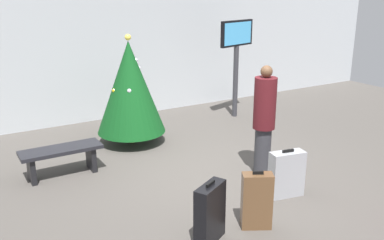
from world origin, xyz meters
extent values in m
plane|color=#514C47|center=(0.00, 0.00, 0.00)|extent=(16.00, 16.00, 0.00)
cube|color=#B7BCC1|center=(0.00, 4.09, 1.48)|extent=(16.00, 0.20, 2.96)
cylinder|color=#4C3319|center=(-0.66, 2.16, 0.12)|extent=(0.12, 0.12, 0.24)
cone|color=#0F4719|center=(-0.66, 2.16, 1.13)|extent=(1.33, 1.33, 1.78)
sphere|color=#F2D84C|center=(-0.66, 2.16, 2.08)|extent=(0.12, 0.12, 0.12)
sphere|color=yellow|center=(-0.98, 2.16, 1.10)|extent=(0.08, 0.08, 0.08)
sphere|color=silver|center=(-0.47, 2.15, 1.49)|extent=(0.08, 0.08, 0.08)
sphere|color=silver|center=(-0.79, 1.88, 1.13)|extent=(0.08, 0.08, 0.08)
sphere|color=silver|center=(-0.53, 2.12, 1.65)|extent=(0.08, 0.08, 0.08)
cylinder|color=#333338|center=(2.20, 2.62, 0.84)|extent=(0.12, 0.12, 1.68)
cube|color=black|center=(2.20, 2.62, 1.97)|extent=(1.06, 0.38, 0.58)
cube|color=#4CB2F2|center=(2.20, 2.57, 1.97)|extent=(0.94, 0.28, 0.49)
cube|color=black|center=(-2.26, 1.29, 0.45)|extent=(1.29, 0.44, 0.06)
cube|color=black|center=(-2.75, 1.29, 0.21)|extent=(0.08, 0.35, 0.42)
cube|color=black|center=(-1.78, 1.29, 0.21)|extent=(0.08, 0.35, 0.42)
cylinder|color=#333338|center=(0.62, -0.30, 0.39)|extent=(0.27, 0.27, 0.78)
cylinder|color=#4C1419|center=(0.62, -0.30, 1.20)|extent=(0.47, 0.47, 0.83)
sphere|color=brown|center=(0.62, -0.30, 1.71)|extent=(0.19, 0.19, 0.19)
cube|color=#9EA0A5|center=(0.38, -1.12, 0.34)|extent=(0.54, 0.31, 0.69)
cube|color=black|center=(0.38, -1.12, 0.71)|extent=(0.18, 0.06, 0.04)
cube|color=brown|center=(-0.55, -1.58, 0.37)|extent=(0.43, 0.35, 0.74)
cube|color=black|center=(-0.55, -1.58, 0.76)|extent=(0.13, 0.09, 0.04)
cube|color=black|center=(-1.24, -1.55, 0.37)|extent=(0.51, 0.38, 0.74)
cube|color=black|center=(-1.24, -1.55, 0.76)|extent=(0.16, 0.11, 0.04)
camera|label=1|loc=(-3.76, -5.34, 2.95)|focal=39.96mm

